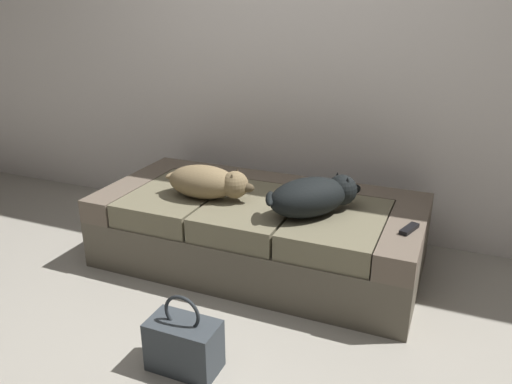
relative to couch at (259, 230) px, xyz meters
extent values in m
plane|color=#9E988C|center=(0.00, -1.06, -0.22)|extent=(10.00, 10.00, 0.00)
cube|color=silver|center=(0.00, 0.71, 1.18)|extent=(6.40, 0.10, 2.80)
cube|color=brown|center=(0.00, 0.00, -0.07)|extent=(1.95, 0.95, 0.30)
cube|color=#67594C|center=(-0.88, 0.00, 0.15)|extent=(0.20, 0.95, 0.14)
cube|color=#67594C|center=(0.88, 0.00, 0.15)|extent=(0.20, 0.95, 0.14)
cube|color=#67594C|center=(0.00, 0.38, 0.15)|extent=(1.55, 0.20, 0.14)
cube|color=#6D664E|center=(-0.52, -0.10, 0.15)|extent=(0.50, 0.74, 0.14)
cube|color=#6D664E|center=(0.00, -0.10, 0.15)|extent=(0.50, 0.74, 0.14)
cube|color=#6D664E|center=(0.52, -0.10, 0.15)|extent=(0.50, 0.74, 0.14)
ellipsoid|color=olive|center=(-0.31, -0.13, 0.32)|extent=(0.45, 0.28, 0.20)
sphere|color=olive|center=(-0.11, -0.12, 0.33)|extent=(0.16, 0.16, 0.16)
ellipsoid|color=#4A3E2B|center=(-0.03, -0.11, 0.32)|extent=(0.10, 0.07, 0.06)
cone|color=#4A3E2B|center=(-0.11, -0.07, 0.39)|extent=(0.04, 0.04, 0.05)
cone|color=#4A3E2B|center=(-0.10, -0.16, 0.39)|extent=(0.04, 0.04, 0.05)
ellipsoid|color=olive|center=(-0.51, -0.10, 0.33)|extent=(0.12, 0.17, 0.05)
ellipsoid|color=black|center=(0.35, -0.15, 0.33)|extent=(0.50, 0.53, 0.21)
sphere|color=black|center=(0.50, 0.02, 0.33)|extent=(0.17, 0.17, 0.17)
ellipsoid|color=black|center=(0.55, 0.08, 0.32)|extent=(0.12, 0.12, 0.06)
cone|color=black|center=(0.46, 0.05, 0.40)|extent=(0.04, 0.04, 0.05)
cone|color=black|center=(0.53, -0.01, 0.40)|extent=(0.04, 0.04, 0.05)
ellipsoid|color=black|center=(0.18, -0.28, 0.34)|extent=(0.11, 0.19, 0.05)
cube|color=black|center=(0.90, -0.14, 0.23)|extent=(0.09, 0.16, 0.02)
cube|color=#353B41|center=(0.07, -1.04, -0.10)|extent=(0.32, 0.18, 0.24)
torus|color=#25292D|center=(0.07, -1.04, 0.07)|extent=(0.18, 0.02, 0.18)
camera|label=1|loc=(1.08, -2.62, 1.34)|focal=35.26mm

